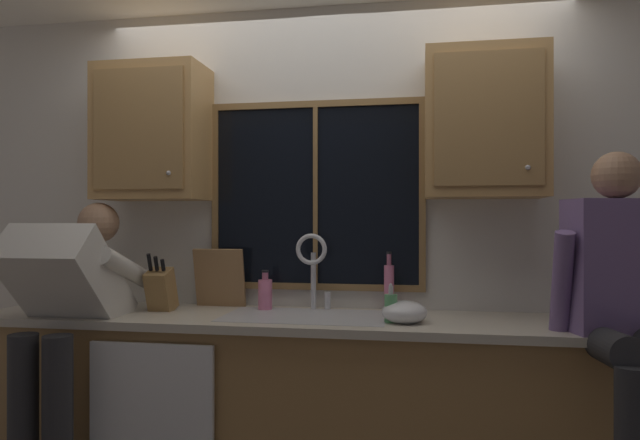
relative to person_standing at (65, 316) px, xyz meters
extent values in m
cube|color=silver|center=(1.19, 0.64, 0.34)|extent=(5.76, 0.12, 2.55)
cube|color=black|center=(1.11, 0.57, 0.59)|extent=(1.10, 0.02, 0.95)
cube|color=olive|center=(1.11, 0.56, 1.08)|extent=(1.17, 0.02, 0.04)
cube|color=olive|center=(1.11, 0.56, 0.10)|extent=(1.17, 0.02, 0.04)
cube|color=olive|center=(0.54, 0.56, 0.59)|extent=(0.03, 0.02, 0.95)
cube|color=olive|center=(1.68, 0.56, 0.59)|extent=(0.03, 0.02, 0.95)
cube|color=olive|center=(1.11, 0.56, 0.59)|extent=(0.02, 0.02, 0.95)
cube|color=#A07744|center=(1.19, 0.29, -0.49)|extent=(3.36, 0.58, 0.88)
cube|color=beige|center=(1.19, 0.27, -0.03)|extent=(3.42, 0.62, 0.04)
cube|color=white|center=(0.45, -0.03, -0.48)|extent=(0.60, 0.02, 0.74)
cube|color=#B2844C|center=(0.25, 0.41, 0.93)|extent=(0.57, 0.33, 0.72)
cube|color=#9D7443|center=(0.25, 0.24, 0.93)|extent=(0.49, 0.01, 0.62)
sphere|color=#B2B2B7|center=(0.42, 0.24, 0.70)|extent=(0.02, 0.02, 0.02)
cube|color=#B2844C|center=(1.98, 0.41, 0.93)|extent=(0.57, 0.33, 0.72)
cube|color=#9D7443|center=(1.98, 0.24, 0.93)|extent=(0.49, 0.01, 0.62)
sphere|color=#B2B2B7|center=(2.15, 0.24, 0.70)|extent=(0.02, 0.02, 0.02)
cube|color=#B7B7BC|center=(1.11, 0.28, -0.02)|extent=(0.80, 0.46, 0.02)
cube|color=#9C9CA0|center=(0.91, 0.28, -0.12)|extent=(0.36, 0.42, 0.20)
cube|color=#9C9CA0|center=(1.31, 0.28, -0.12)|extent=(0.36, 0.42, 0.20)
cube|color=#B7B7BC|center=(1.11, 0.28, -0.12)|extent=(0.04, 0.42, 0.20)
cylinder|color=silver|center=(1.11, 0.50, 0.14)|extent=(0.03, 0.03, 0.30)
torus|color=silver|center=(1.11, 0.44, 0.31)|extent=(0.16, 0.02, 0.16)
cylinder|color=silver|center=(1.19, 0.50, 0.04)|extent=(0.03, 0.03, 0.09)
cylinder|color=#262628|center=(-0.08, -0.18, -0.49)|extent=(0.13, 0.13, 0.88)
cylinder|color=#262628|center=(0.09, -0.18, -0.49)|extent=(0.13, 0.13, 0.88)
cube|color=beige|center=(0.00, 0.02, 0.16)|extent=(0.44, 0.56, 0.57)
sphere|color=#A57A5B|center=(0.00, 0.29, 0.44)|extent=(0.21, 0.21, 0.21)
cylinder|color=beige|center=(-0.22, 0.20, 0.21)|extent=(0.09, 0.52, 0.26)
cylinder|color=beige|center=(0.22, 0.20, 0.21)|extent=(0.09, 0.52, 0.26)
cylinder|color=#262628|center=(2.39, -0.11, -0.03)|extent=(0.14, 0.43, 0.16)
cylinder|color=#262628|center=(2.39, -0.33, -0.28)|extent=(0.11, 0.11, 0.46)
cube|color=slate|center=(2.48, 0.11, 0.27)|extent=(0.44, 0.29, 0.56)
sphere|color=#A57A5B|center=(2.48, 0.11, 0.65)|extent=(0.20, 0.20, 0.20)
cylinder|color=slate|center=(2.25, 0.06, 0.19)|extent=(0.08, 0.20, 0.47)
cube|color=olive|center=(0.34, 0.31, 0.09)|extent=(0.12, 0.18, 0.25)
cylinder|color=black|center=(0.31, 0.25, 0.24)|extent=(0.02, 0.05, 0.09)
cylinder|color=black|center=(0.34, 0.25, 0.24)|extent=(0.02, 0.04, 0.08)
cylinder|color=black|center=(0.38, 0.26, 0.23)|extent=(0.02, 0.04, 0.06)
cube|color=#997047|center=(0.59, 0.50, 0.14)|extent=(0.28, 0.09, 0.32)
ellipsoid|color=silver|center=(1.60, 0.19, 0.03)|extent=(0.21, 0.21, 0.10)
cylinder|color=#59A566|center=(1.53, 0.18, 0.05)|extent=(0.06, 0.06, 0.13)
cylinder|color=silver|center=(1.53, 0.18, 0.13)|extent=(0.02, 0.02, 0.04)
cylinder|color=silver|center=(1.53, 0.16, 0.16)|extent=(0.01, 0.04, 0.01)
cylinder|color=pink|center=(0.86, 0.45, 0.06)|extent=(0.07, 0.07, 0.16)
cylinder|color=#AD5B7A|center=(0.86, 0.45, 0.16)|extent=(0.03, 0.03, 0.04)
cylinder|color=black|center=(0.86, 0.45, 0.19)|extent=(0.04, 0.04, 0.01)
cylinder|color=pink|center=(1.51, 0.51, 0.10)|extent=(0.05, 0.05, 0.24)
cylinder|color=#AD5B7A|center=(1.51, 0.51, 0.25)|extent=(0.02, 0.02, 0.06)
cylinder|color=black|center=(1.51, 0.51, 0.29)|extent=(0.03, 0.03, 0.01)
camera|label=1|loc=(1.67, -2.49, 0.46)|focal=32.32mm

